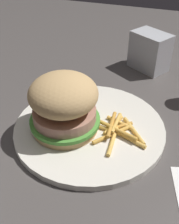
{
  "coord_description": "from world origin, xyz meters",
  "views": [
    {
      "loc": [
        0.12,
        -0.35,
        0.33
      ],
      "look_at": [
        -0.01,
        0.01,
        0.04
      ],
      "focal_mm": 43.34,
      "sensor_mm": 36.0,
      "label": 1
    }
  ],
  "objects_px": {
    "sandwich": "(64,104)",
    "fries_pile": "(118,130)",
    "plate": "(89,128)",
    "napkin_dispenser": "(150,51)"
  },
  "relations": [
    {
      "from": "fries_pile",
      "to": "napkin_dispenser",
      "type": "distance_m",
      "value": 0.28
    },
    {
      "from": "sandwich",
      "to": "fries_pile",
      "type": "height_order",
      "value": "sandwich"
    },
    {
      "from": "sandwich",
      "to": "fries_pile",
      "type": "xyz_separation_m",
      "value": [
        0.09,
        0.02,
        -0.05
      ]
    },
    {
      "from": "fries_pile",
      "to": "sandwich",
      "type": "bearing_deg",
      "value": -169.1
    },
    {
      "from": "sandwich",
      "to": "fries_pile",
      "type": "bearing_deg",
      "value": 10.9
    },
    {
      "from": "fries_pile",
      "to": "plate",
      "type": "bearing_deg",
      "value": 176.97
    },
    {
      "from": "plate",
      "to": "napkin_dispenser",
      "type": "relative_size",
      "value": 2.97
    },
    {
      "from": "sandwich",
      "to": "napkin_dispenser",
      "type": "distance_m",
      "value": 0.31
    },
    {
      "from": "plate",
      "to": "fries_pile",
      "type": "bearing_deg",
      "value": -3.03
    },
    {
      "from": "sandwich",
      "to": "fries_pile",
      "type": "distance_m",
      "value": 0.11
    }
  ]
}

